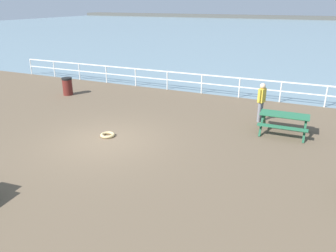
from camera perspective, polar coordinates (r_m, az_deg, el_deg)
name	(u,v)px	position (r m, az deg, el deg)	size (l,w,h in m)	color
ground_plane	(107,143)	(12.33, -10.53, -2.96)	(30.00, 24.00, 0.20)	brown
sea_band	(278,31)	(62.49, 18.64, 15.45)	(142.00, 90.00, 0.01)	gray
distant_shoreline	(296,19)	(105.27, 21.42, 16.93)	(142.00, 6.00, 1.80)	#4C4C47
seaward_railing	(184,78)	(18.63, 2.83, 8.29)	(23.07, 0.07, 1.08)	white
picnic_table_near_left	(284,119)	(13.36, 19.56, 1.19)	(1.82, 1.56, 0.80)	#286B47
visitor	(261,100)	(14.29, 15.94, 4.40)	(0.31, 0.51, 1.66)	slate
litter_bin	(67,86)	(18.78, -17.09, 6.63)	(0.55, 0.55, 0.95)	#591E19
rope_coil	(108,135)	(12.66, -10.47, -1.55)	(0.55, 0.55, 0.11)	tan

